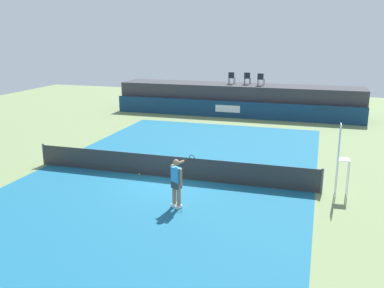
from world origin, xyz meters
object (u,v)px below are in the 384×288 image
at_px(tennis_ball, 139,174).
at_px(spectator_chair_far_left, 232,77).
at_px(spectator_chair_left, 247,78).
at_px(spectator_chair_center, 261,79).
at_px(umpire_chair, 341,155).
at_px(net_post_far, 322,181).
at_px(net_post_near, 44,154).
at_px(tennis_player, 177,181).

bearing_deg(tennis_ball, spectator_chair_far_left, 87.17).
relative_size(spectator_chair_far_left, spectator_chair_left, 1.00).
distance_m(spectator_chair_center, umpire_chair, 15.97).
bearing_deg(spectator_chair_center, net_post_far, -73.14).
xyz_separation_m(net_post_far, tennis_ball, (-7.55, -0.09, -0.46)).
distance_m(net_post_far, tennis_ball, 7.57).
bearing_deg(net_post_near, umpire_chair, -0.02).
relative_size(spectator_chair_left, tennis_player, 0.50).
bearing_deg(umpire_chair, spectator_chair_center, 108.94).
bearing_deg(spectator_chair_left, tennis_player, -87.61).
distance_m(tennis_player, tennis_ball, 3.98).
bearing_deg(tennis_player, spectator_chair_left, 92.39).
bearing_deg(spectator_chair_left, spectator_chair_far_left, -173.54).
distance_m(spectator_chair_far_left, spectator_chair_center, 2.24).
relative_size(spectator_chair_far_left, net_post_far, 0.89).
height_order(net_post_far, tennis_ball, net_post_far).
height_order(net_post_near, tennis_ball, net_post_near).
distance_m(spectator_chair_left, net_post_far, 16.62).
relative_size(net_post_near, tennis_ball, 14.71).
xyz_separation_m(net_post_near, net_post_far, (12.40, 0.00, 0.00)).
bearing_deg(tennis_ball, spectator_chair_left, 82.96).
relative_size(spectator_chair_left, net_post_far, 0.89).
distance_m(umpire_chair, tennis_ball, 8.30).
xyz_separation_m(spectator_chair_center, net_post_far, (4.56, -15.07, -2.19)).
bearing_deg(umpire_chair, tennis_ball, -179.43).
height_order(umpire_chair, net_post_near, umpire_chair).
xyz_separation_m(spectator_chair_left, net_post_far, (5.63, -15.49, -2.19)).
bearing_deg(spectator_chair_left, umpire_chair, -68.07).
distance_m(spectator_chair_far_left, spectator_chair_left, 1.17).
height_order(spectator_chair_far_left, tennis_player, spectator_chair_far_left).
height_order(spectator_chair_left, net_post_near, spectator_chair_left).
distance_m(umpire_chair, tennis_player, 6.21).
bearing_deg(spectator_chair_center, spectator_chair_left, 158.46).
bearing_deg(net_post_far, tennis_ball, -179.35).
xyz_separation_m(spectator_chair_far_left, tennis_player, (1.92, -18.22, -1.73)).
xyz_separation_m(spectator_chair_far_left, tennis_ball, (-0.76, -15.44, -2.66)).
bearing_deg(tennis_player, spectator_chair_far_left, 96.03).
xyz_separation_m(spectator_chair_far_left, umpire_chair, (7.40, -15.36, -1.11)).
height_order(spectator_chair_center, tennis_player, spectator_chair_center).
distance_m(spectator_chair_far_left, tennis_ball, 15.69).
relative_size(spectator_chair_center, tennis_player, 0.50).
relative_size(net_post_far, tennis_player, 0.56).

